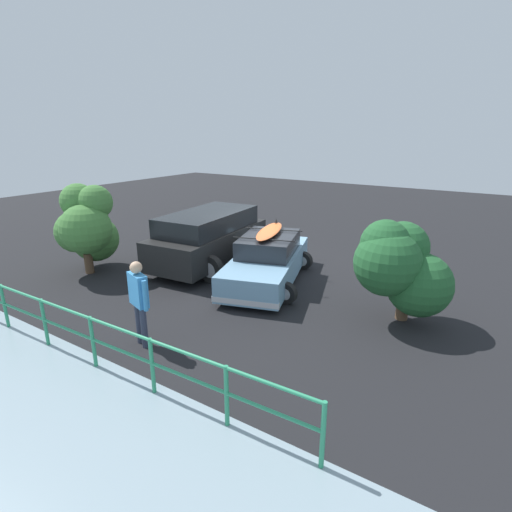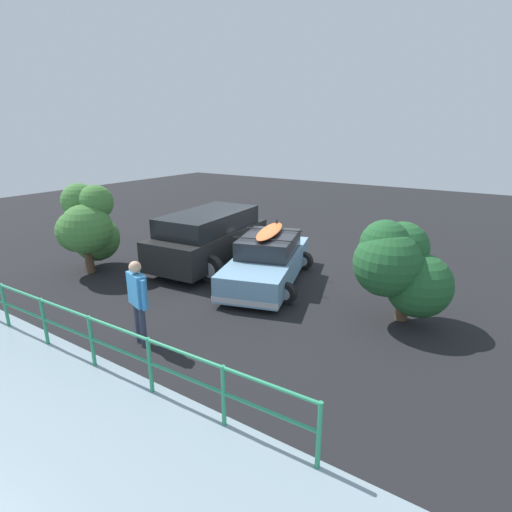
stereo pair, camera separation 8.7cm
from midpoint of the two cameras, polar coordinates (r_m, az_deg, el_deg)
ground_plane at (r=12.78m, az=1.33°, el=-2.09°), size 44.00×44.00×0.02m
sedan_car at (r=11.69m, az=1.89°, el=-0.63°), size 3.03×4.80×1.65m
suv_car at (r=13.17m, az=-6.47°, el=2.68°), size 3.02×4.81×1.78m
person_bystander at (r=8.42m, az=-16.26°, el=-5.46°), size 0.68×0.36×1.83m
railing_fence at (r=8.15m, az=-22.27°, el=-10.16°), size 9.25×0.29×1.03m
bush_near_left at (r=9.49m, az=20.11°, el=-1.22°), size 2.14×1.93×2.42m
bush_near_right at (r=13.22m, az=-22.82°, el=3.94°), size 2.16×2.22×2.79m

